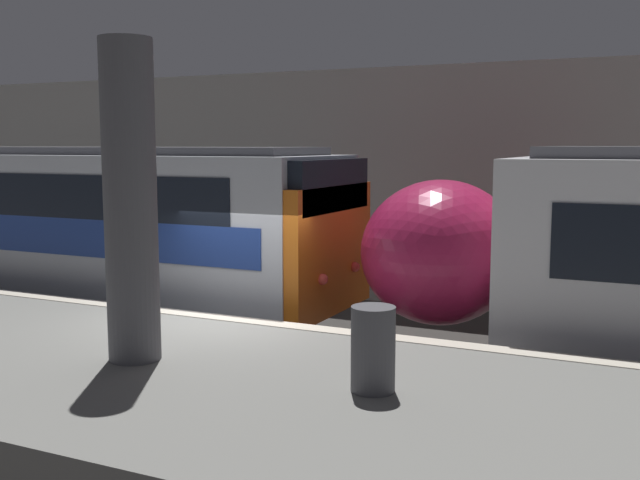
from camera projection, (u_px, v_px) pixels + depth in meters
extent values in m
plane|color=#33302D|center=(222.00, 390.00, 10.84)|extent=(120.00, 120.00, 0.00)
cube|color=slate|center=(112.00, 403.00, 8.67)|extent=(40.00, 4.67, 1.11)
cube|color=beige|center=(215.00, 317.00, 10.56)|extent=(40.00, 0.30, 0.01)
cube|color=#9E998E|center=(387.00, 186.00, 16.64)|extent=(50.00, 0.15, 5.21)
cylinder|color=#56565B|center=(130.00, 202.00, 8.28)|extent=(0.59, 0.59, 3.57)
ellipsoid|color=#B21E4C|center=(440.00, 252.00, 11.55)|extent=(2.42, 2.71, 2.23)
sphere|color=#F2EFCC|center=(382.00, 273.00, 12.00)|extent=(0.20, 0.20, 0.20)
cube|color=orange|center=(331.00, 250.00, 12.35)|extent=(0.25, 2.88, 2.13)
cube|color=black|center=(331.00, 185.00, 12.21)|extent=(0.25, 2.59, 0.85)
sphere|color=#EA4C42|center=(322.00, 279.00, 11.73)|extent=(0.18, 0.18, 0.18)
sphere|color=#EA4C42|center=(355.00, 267.00, 12.92)|extent=(0.18, 0.18, 0.18)
cylinder|color=#4C4C51|center=(373.00, 349.00, 7.35)|extent=(0.44, 0.44, 0.85)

